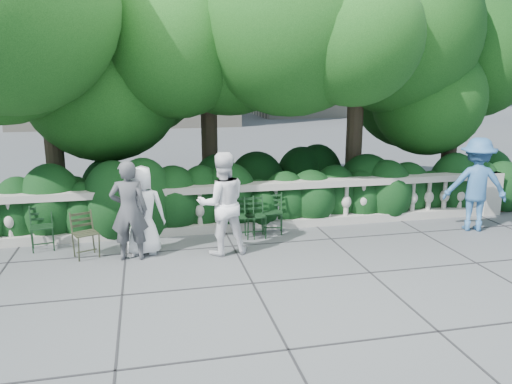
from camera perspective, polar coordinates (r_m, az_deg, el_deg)
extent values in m
plane|color=#494B4F|center=(9.00, 1.40, -7.64)|extent=(90.00, 90.00, 0.00)
cube|color=#9E998E|center=(10.63, -0.94, -3.82)|extent=(12.00, 0.32, 0.18)
cube|color=#9E998E|center=(10.41, -0.96, 0.61)|extent=(12.00, 0.36, 0.14)
cube|color=#9E998E|center=(12.95, 24.97, -0.09)|extent=(0.44, 0.44, 1.00)
cylinder|color=#3F3023|center=(11.86, -21.97, 3.50)|extent=(0.40, 0.40, 2.80)
ellipsoid|color=black|center=(11.30, -23.34, 14.60)|extent=(5.28, 5.28, 3.96)
cylinder|color=#3F3023|center=(12.35, -5.34, 6.16)|extent=(0.40, 0.40, 3.40)
ellipsoid|color=black|center=(11.80, -5.30, 19.17)|extent=(6.24, 6.24, 4.68)
cylinder|color=#3F3023|center=(12.63, 11.11, 5.22)|extent=(0.40, 0.40, 3.00)
ellipsoid|color=black|center=(12.12, 12.54, 16.30)|extent=(5.52, 5.52, 4.14)
cylinder|color=#3F3023|center=(14.54, 21.22, 4.79)|extent=(0.40, 0.40, 2.60)
ellipsoid|color=black|center=(14.08, 22.86, 13.01)|extent=(4.80, 4.80, 3.60)
imported|color=white|center=(9.23, -12.84, -2.08)|extent=(0.83, 0.57, 1.64)
imported|color=#45464B|center=(9.00, -14.32, -2.08)|extent=(0.68, 0.48, 1.79)
imported|color=white|center=(9.03, -3.89, -1.33)|extent=(0.96, 0.78, 1.88)
imported|color=#305E92|center=(11.37, 23.84, 0.79)|extent=(1.45, 1.15, 1.96)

